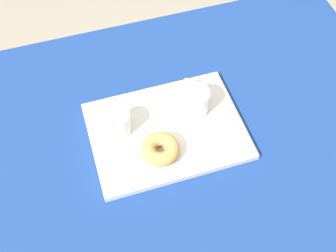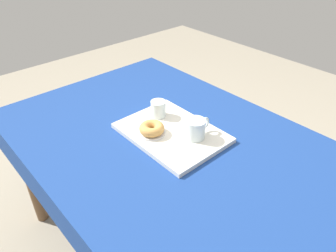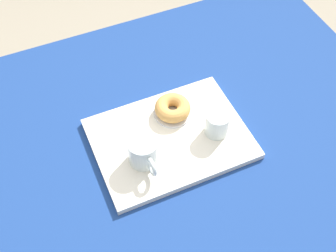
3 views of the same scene
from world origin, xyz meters
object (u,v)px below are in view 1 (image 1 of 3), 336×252
serving_tray (167,131)px  tea_mug_left (194,101)px  dining_table (172,156)px  sugar_donut_left (160,149)px  water_glass_near (119,123)px  donut_plate_left (161,153)px

serving_tray → tea_mug_left: tea_mug_left is taller
dining_table → sugar_donut_left: sugar_donut_left is taller
serving_tray → water_glass_near: 0.15m
donut_plate_left → serving_tray: bearing=-118.6°
sugar_donut_left → donut_plate_left: bearing=0.0°
donut_plate_left → tea_mug_left: bearing=-139.6°
tea_mug_left → water_glass_near: size_ratio=1.68×
water_glass_near → sugar_donut_left: 0.15m
dining_table → donut_plate_left: 0.13m
serving_tray → donut_plate_left: bearing=61.4°
donut_plate_left → sugar_donut_left: (0.00, 0.00, 0.02)m
tea_mug_left → dining_table: bearing=39.7°
water_glass_near → serving_tray: bearing=164.4°
tea_mug_left → donut_plate_left: size_ratio=1.12×
tea_mug_left → sugar_donut_left: bearing=40.4°
water_glass_near → sugar_donut_left: water_glass_near is taller
water_glass_near → donut_plate_left: bearing=128.6°
serving_tray → donut_plate_left: 0.09m
tea_mug_left → water_glass_near: (0.24, 0.01, -0.00)m
dining_table → tea_mug_left: tea_mug_left is taller
dining_table → serving_tray: (0.01, -0.03, 0.10)m
water_glass_near → sugar_donut_left: size_ratio=0.70×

